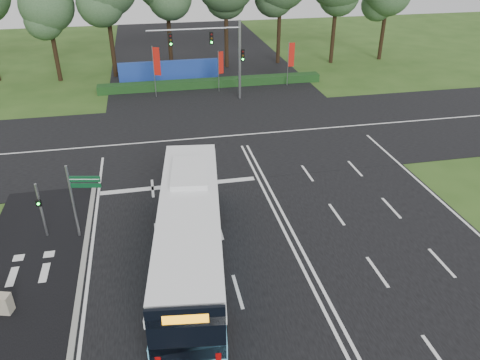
{
  "coord_description": "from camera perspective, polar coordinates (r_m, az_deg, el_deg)",
  "views": [
    {
      "loc": [
        -6.34,
        -20.33,
        14.16
      ],
      "look_at": [
        -1.77,
        2.0,
        1.7
      ],
      "focal_mm": 35.0,
      "sensor_mm": 36.0,
      "label": 1
    }
  ],
  "objects": [
    {
      "name": "street_sign",
      "position": [
        24.3,
        -19.12,
        -1.55
      ],
      "size": [
        1.57,
        0.39,
        4.09
      ],
      "rotation": [
        0.0,
        0.0,
        -0.2
      ],
      "color": "gray",
      "rests_on": "ground"
    },
    {
      "name": "banner_flag_right",
      "position": [
        47.33,
        6.19,
        14.65
      ],
      "size": [
        0.64,
        0.07,
        4.31
      ],
      "rotation": [
        0.0,
        0.0,
        0.03
      ],
      "color": "gray",
      "rests_on": "ground"
    },
    {
      "name": "kerb_strip",
      "position": [
        22.66,
        -18.84,
        -11.69
      ],
      "size": [
        0.25,
        18.0,
        0.12
      ],
      "primitive_type": "cube",
      "color": "gray",
      "rests_on": "ground"
    },
    {
      "name": "utility_cabinet",
      "position": [
        22.11,
        -26.8,
        -13.36
      ],
      "size": [
        0.67,
        0.61,
        0.94
      ],
      "primitive_type": "cube",
      "rotation": [
        0.0,
        0.0,
        -0.28
      ],
      "color": "#ADA18B",
      "rests_on": "ground"
    },
    {
      "name": "banner_flag_left",
      "position": [
        44.13,
        -10.2,
        13.68
      ],
      "size": [
        0.64,
        0.33,
        4.72
      ],
      "rotation": [
        0.0,
        0.0,
        -0.43
      ],
      "color": "gray",
      "rests_on": "ground"
    },
    {
      "name": "traffic_light_gantry",
      "position": [
        42.42,
        -2.5,
        15.71
      ],
      "size": [
        8.41,
        0.28,
        7.0
      ],
      "color": "gray",
      "rests_on": "ground"
    },
    {
      "name": "hedge",
      "position": [
        47.32,
        -3.45,
        11.71
      ],
      "size": [
        22.0,
        1.2,
        0.8
      ],
      "primitive_type": "cube",
      "color": "#153B16",
      "rests_on": "ground"
    },
    {
      "name": "bike_path",
      "position": [
        23.19,
        -24.8,
        -12.07
      ],
      "size": [
        5.0,
        18.0,
        0.06
      ],
      "primitive_type": "cube",
      "color": "black",
      "rests_on": "ground"
    },
    {
      "name": "road_cross",
      "position": [
        35.85,
        -0.44,
        5.44
      ],
      "size": [
        120.0,
        14.0,
        0.05
      ],
      "primitive_type": "cube",
      "color": "black",
      "rests_on": "ground"
    },
    {
      "name": "ground",
      "position": [
        25.57,
        4.8,
        -5.08
      ],
      "size": [
        120.0,
        120.0,
        0.0
      ],
      "primitive_type": "plane",
      "color": "#2C4D19",
      "rests_on": "ground"
    },
    {
      "name": "pedestrian_signal",
      "position": [
        25.44,
        -23.11,
        -3.25
      ],
      "size": [
        0.27,
        0.4,
        3.09
      ],
      "rotation": [
        0.0,
        0.0,
        -0.2
      ],
      "color": "gray",
      "rests_on": "ground"
    },
    {
      "name": "blue_hoarding",
      "position": [
        49.15,
        -8.65,
        12.94
      ],
      "size": [
        10.0,
        0.3,
        2.2
      ],
      "primitive_type": "cube",
      "color": "#1B3995",
      "rests_on": "ground"
    },
    {
      "name": "city_bus",
      "position": [
        21.46,
        -6.08,
        -6.47
      ],
      "size": [
        4.27,
        13.16,
        3.71
      ],
      "rotation": [
        0.0,
        0.0,
        -0.12
      ],
      "color": "#6ED0FF",
      "rests_on": "ground"
    },
    {
      "name": "road_main",
      "position": [
        25.56,
        4.8,
        -5.04
      ],
      "size": [
        20.0,
        120.0,
        0.04
      ],
      "primitive_type": "cube",
      "color": "black",
      "rests_on": "ground"
    },
    {
      "name": "banner_flag_mid",
      "position": [
        45.32,
        -2.41,
        13.84
      ],
      "size": [
        0.54,
        0.27,
        3.91
      ],
      "rotation": [
        0.0,
        0.0,
        0.42
      ],
      "color": "gray",
      "rests_on": "ground"
    }
  ]
}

